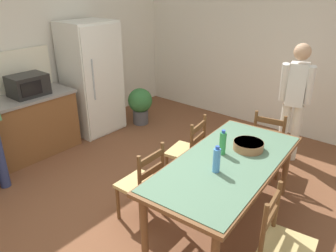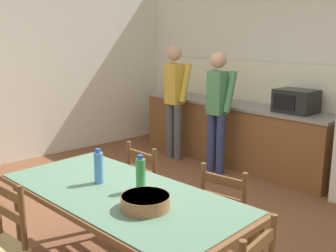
{
  "view_description": "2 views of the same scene",
  "coord_description": "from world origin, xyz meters",
  "px_view_note": "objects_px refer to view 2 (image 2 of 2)",
  "views": [
    {
      "loc": [
        -2.13,
        -2.2,
        2.43
      ],
      "look_at": [
        0.24,
        -0.24,
        1.06
      ],
      "focal_mm": 35.0,
      "sensor_mm": 36.0,
      "label": 1
    },
    {
      "loc": [
        2.68,
        -2.36,
        1.85
      ],
      "look_at": [
        0.14,
        -0.09,
        1.09
      ],
      "focal_mm": 42.0,
      "sensor_mm": 36.0,
      "label": 2
    }
  ],
  "objects_px": {
    "bottle_near_centre": "(99,167)",
    "bottle_off_centre": "(141,174)",
    "chair_side_far_right": "(230,219)",
    "serving_bowl": "(146,201)",
    "chair_side_far_left": "(152,190)",
    "person_at_sink": "(175,96)",
    "microwave": "(296,101)",
    "dining_table": "(120,201)",
    "person_at_counter": "(218,106)"
  },
  "relations": [
    {
      "from": "chair_side_far_right",
      "to": "person_at_sink",
      "type": "xyz_separation_m",
      "value": [
        -2.56,
        1.76,
        0.54
      ]
    },
    {
      "from": "microwave",
      "to": "chair_side_far_right",
      "type": "distance_m",
      "value": 2.48
    },
    {
      "from": "chair_side_far_left",
      "to": "chair_side_far_right",
      "type": "relative_size",
      "value": 1.0
    },
    {
      "from": "dining_table",
      "to": "chair_side_far_left",
      "type": "distance_m",
      "value": 0.91
    },
    {
      "from": "serving_bowl",
      "to": "person_at_sink",
      "type": "xyz_separation_m",
      "value": [
        -2.51,
        2.59,
        0.16
      ]
    },
    {
      "from": "serving_bowl",
      "to": "chair_side_far_left",
      "type": "distance_m",
      "value": 1.21
    },
    {
      "from": "bottle_off_centre",
      "to": "person_at_counter",
      "type": "height_order",
      "value": "person_at_counter"
    },
    {
      "from": "bottle_near_centre",
      "to": "serving_bowl",
      "type": "bearing_deg",
      "value": -2.58
    },
    {
      "from": "dining_table",
      "to": "serving_bowl",
      "type": "height_order",
      "value": "serving_bowl"
    },
    {
      "from": "bottle_off_centre",
      "to": "chair_side_far_right",
      "type": "xyz_separation_m",
      "value": [
        0.31,
        0.66,
        -0.46
      ]
    },
    {
      "from": "microwave",
      "to": "dining_table",
      "type": "xyz_separation_m",
      "value": [
        0.4,
        -3.04,
        -0.37
      ]
    },
    {
      "from": "chair_side_far_right",
      "to": "person_at_sink",
      "type": "relative_size",
      "value": 0.52
    },
    {
      "from": "chair_side_far_left",
      "to": "dining_table",
      "type": "bearing_deg",
      "value": 123.1
    },
    {
      "from": "dining_table",
      "to": "serving_bowl",
      "type": "distance_m",
      "value": 0.38
    },
    {
      "from": "microwave",
      "to": "dining_table",
      "type": "distance_m",
      "value": 3.09
    },
    {
      "from": "person_at_sink",
      "to": "chair_side_far_left",
      "type": "bearing_deg",
      "value": -137.75
    },
    {
      "from": "person_at_counter",
      "to": "bottle_near_centre",
      "type": "bearing_deg",
      "value": -158.01
    },
    {
      "from": "microwave",
      "to": "chair_side_far_right",
      "type": "relative_size",
      "value": 0.55
    },
    {
      "from": "bottle_off_centre",
      "to": "chair_side_far_left",
      "type": "relative_size",
      "value": 0.3
    },
    {
      "from": "dining_table",
      "to": "chair_side_far_right",
      "type": "bearing_deg",
      "value": 62.91
    },
    {
      "from": "bottle_near_centre",
      "to": "bottle_off_centre",
      "type": "distance_m",
      "value": 0.37
    },
    {
      "from": "bottle_off_centre",
      "to": "chair_side_far_right",
      "type": "relative_size",
      "value": 0.3
    },
    {
      "from": "bottle_off_centre",
      "to": "person_at_counter",
      "type": "xyz_separation_m",
      "value": [
        -1.37,
        2.4,
        0.05
      ]
    },
    {
      "from": "microwave",
      "to": "chair_side_far_left",
      "type": "distance_m",
      "value": 2.41
    },
    {
      "from": "dining_table",
      "to": "person_at_counter",
      "type": "xyz_separation_m",
      "value": [
        -1.27,
        2.52,
        0.25
      ]
    },
    {
      "from": "bottle_off_centre",
      "to": "serving_bowl",
      "type": "xyz_separation_m",
      "value": [
        0.26,
        -0.17,
        -0.07
      ]
    },
    {
      "from": "bottle_off_centre",
      "to": "chair_side_far_left",
      "type": "distance_m",
      "value": 0.96
    },
    {
      "from": "serving_bowl",
      "to": "person_at_counter",
      "type": "distance_m",
      "value": 3.04
    },
    {
      "from": "serving_bowl",
      "to": "chair_side_far_right",
      "type": "distance_m",
      "value": 0.91
    },
    {
      "from": "chair_side_far_right",
      "to": "bottle_near_centre",
      "type": "bearing_deg",
      "value": 41.46
    },
    {
      "from": "bottle_off_centre",
      "to": "serving_bowl",
      "type": "bearing_deg",
      "value": -32.37
    },
    {
      "from": "dining_table",
      "to": "person_at_counter",
      "type": "height_order",
      "value": "person_at_counter"
    },
    {
      "from": "bottle_off_centre",
      "to": "serving_bowl",
      "type": "relative_size",
      "value": 0.84
    },
    {
      "from": "microwave",
      "to": "serving_bowl",
      "type": "height_order",
      "value": "microwave"
    },
    {
      "from": "microwave",
      "to": "person_at_counter",
      "type": "relative_size",
      "value": 0.3
    },
    {
      "from": "person_at_sink",
      "to": "dining_table",
      "type": "bearing_deg",
      "value": -139.67
    },
    {
      "from": "person_at_sink",
      "to": "bottle_off_centre",
      "type": "bearing_deg",
      "value": -137.1
    },
    {
      "from": "chair_side_far_right",
      "to": "chair_side_far_left",
      "type": "bearing_deg",
      "value": -5.47
    },
    {
      "from": "serving_bowl",
      "to": "chair_side_far_left",
      "type": "bearing_deg",
      "value": 138.26
    },
    {
      "from": "bottle_near_centre",
      "to": "bottle_off_centre",
      "type": "height_order",
      "value": "same"
    },
    {
      "from": "serving_bowl",
      "to": "person_at_counter",
      "type": "height_order",
      "value": "person_at_counter"
    },
    {
      "from": "microwave",
      "to": "person_at_sink",
      "type": "height_order",
      "value": "person_at_sink"
    },
    {
      "from": "microwave",
      "to": "bottle_off_centre",
      "type": "xyz_separation_m",
      "value": [
        0.49,
        -2.92,
        -0.17
      ]
    },
    {
      "from": "bottle_near_centre",
      "to": "bottle_off_centre",
      "type": "bearing_deg",
      "value": 22.17
    },
    {
      "from": "person_at_sink",
      "to": "person_at_counter",
      "type": "relative_size",
      "value": 1.04
    },
    {
      "from": "chair_side_far_right",
      "to": "person_at_counter",
      "type": "xyz_separation_m",
      "value": [
        -1.67,
        1.74,
        0.5
      ]
    },
    {
      "from": "microwave",
      "to": "bottle_near_centre",
      "type": "relative_size",
      "value": 1.85
    },
    {
      "from": "dining_table",
      "to": "serving_bowl",
      "type": "bearing_deg",
      "value": -7.17
    },
    {
      "from": "microwave",
      "to": "bottle_near_centre",
      "type": "xyz_separation_m",
      "value": [
        0.15,
        -3.06,
        -0.17
      ]
    },
    {
      "from": "microwave",
      "to": "serving_bowl",
      "type": "xyz_separation_m",
      "value": [
        0.76,
        -3.09,
        -0.24
      ]
    }
  ]
}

